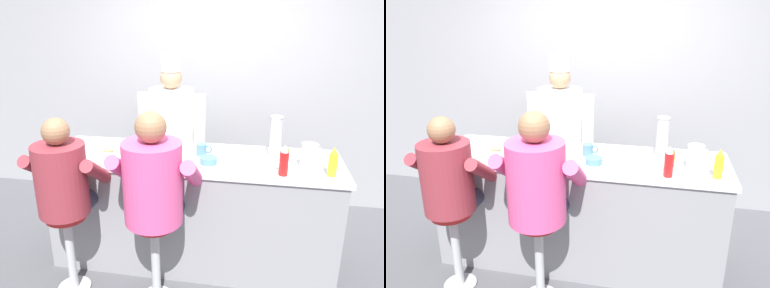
% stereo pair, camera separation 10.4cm
% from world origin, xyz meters
% --- Properties ---
extents(ground_plane, '(20.00, 20.00, 0.00)m').
position_xyz_m(ground_plane, '(0.00, 0.00, 0.00)').
color(ground_plane, '#4C4C51').
extents(wall_back, '(10.00, 0.06, 2.70)m').
position_xyz_m(wall_back, '(0.00, 1.66, 1.35)').
color(wall_back, '#99999E').
rests_on(wall_back, ground_plane).
extents(diner_counter, '(2.40, 0.72, 0.98)m').
position_xyz_m(diner_counter, '(0.00, 0.36, 0.49)').
color(diner_counter, gray).
rests_on(diner_counter, ground_plane).
extents(ketchup_bottle_red, '(0.07, 0.07, 0.23)m').
position_xyz_m(ketchup_bottle_red, '(0.71, 0.10, 1.09)').
color(ketchup_bottle_red, red).
rests_on(ketchup_bottle_red, diner_counter).
extents(mustard_bottle_yellow, '(0.06, 0.06, 0.22)m').
position_xyz_m(mustard_bottle_yellow, '(1.06, 0.15, 1.08)').
color(mustard_bottle_yellow, yellow).
rests_on(mustard_bottle_yellow, diner_counter).
extents(hot_sauce_bottle_orange, '(0.03, 0.03, 0.14)m').
position_xyz_m(hot_sauce_bottle_orange, '(0.75, 0.29, 1.05)').
color(hot_sauce_bottle_orange, orange).
rests_on(hot_sauce_bottle_orange, diner_counter).
extents(water_pitcher_clear, '(0.14, 0.13, 0.19)m').
position_xyz_m(water_pitcher_clear, '(0.91, 0.27, 1.08)').
color(water_pitcher_clear, silver).
rests_on(water_pitcher_clear, diner_counter).
extents(breakfast_plate, '(0.23, 0.23, 0.05)m').
position_xyz_m(breakfast_plate, '(-0.72, 0.31, 1.00)').
color(breakfast_plate, white).
rests_on(breakfast_plate, diner_counter).
extents(cereal_bowl, '(0.14, 0.14, 0.05)m').
position_xyz_m(cereal_bowl, '(0.15, 0.23, 1.01)').
color(cereal_bowl, '#4C7FB7').
rests_on(cereal_bowl, diner_counter).
extents(coffee_mug_tan, '(0.13, 0.08, 0.10)m').
position_xyz_m(coffee_mug_tan, '(0.33, 0.33, 1.03)').
color(coffee_mug_tan, beige).
rests_on(coffee_mug_tan, diner_counter).
extents(coffee_mug_blue, '(0.14, 0.09, 0.10)m').
position_xyz_m(coffee_mug_blue, '(0.07, 0.41, 1.03)').
color(coffee_mug_blue, '#4C7AB2').
rests_on(coffee_mug_blue, diner_counter).
extents(cup_stack_steel, '(0.10, 0.10, 0.35)m').
position_xyz_m(cup_stack_steel, '(0.66, 0.45, 1.16)').
color(cup_stack_steel, '#B7BABF').
rests_on(cup_stack_steel, diner_counter).
extents(diner_seated_maroon, '(0.57, 0.56, 1.42)m').
position_xyz_m(diner_seated_maroon, '(-0.87, -0.18, 0.92)').
color(diner_seated_maroon, '#B2B5BA').
rests_on(diner_seated_maroon, ground_plane).
extents(diner_seated_pink, '(0.63, 0.62, 1.50)m').
position_xyz_m(diner_seated_pink, '(-0.18, -0.18, 0.95)').
color(diner_seated_pink, '#B2B5BA').
rests_on(diner_seated_pink, ground_plane).
extents(cook_in_whites_near, '(0.68, 0.44, 1.75)m').
position_xyz_m(cook_in_whites_near, '(-0.33, 1.01, 0.96)').
color(cook_in_whites_near, '#232328').
rests_on(cook_in_whites_near, ground_plane).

